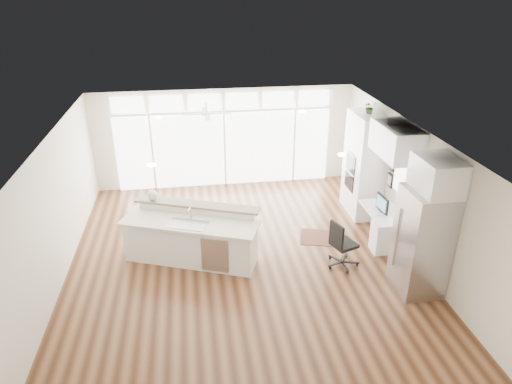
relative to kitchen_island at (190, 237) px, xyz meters
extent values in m
cube|color=#412414|center=(1.04, -0.18, -0.56)|extent=(7.00, 8.00, 0.02)
cube|color=white|center=(1.04, -0.18, 2.15)|extent=(7.00, 8.00, 0.02)
cube|color=beige|center=(1.04, 3.82, 0.80)|extent=(7.00, 0.04, 2.70)
cube|color=beige|center=(1.04, -4.18, 0.80)|extent=(7.00, 0.04, 2.70)
cube|color=beige|center=(-2.46, -0.18, 0.80)|extent=(0.04, 8.00, 2.70)
cube|color=beige|center=(4.54, -0.18, 0.80)|extent=(0.04, 8.00, 2.70)
cube|color=white|center=(1.04, 3.76, 0.50)|extent=(5.80, 0.06, 2.08)
cube|color=white|center=(1.04, 3.76, 1.83)|extent=(5.90, 0.06, 0.40)
cube|color=silver|center=(4.50, 0.12, 1.00)|extent=(0.04, 0.85, 0.85)
cube|color=white|center=(0.54, 2.62, 1.93)|extent=(1.16, 1.16, 0.32)
cube|color=white|center=(1.04, 0.02, 2.13)|extent=(3.40, 3.00, 0.02)
cube|color=white|center=(4.21, 1.62, 0.70)|extent=(0.64, 1.20, 2.50)
cube|color=white|center=(4.17, 0.12, -0.17)|extent=(0.72, 1.30, 0.76)
cube|color=white|center=(4.21, 0.12, 1.80)|extent=(0.64, 1.30, 0.64)
cube|color=#AFB0B4|center=(4.15, -1.53, 0.45)|extent=(0.76, 0.90, 2.00)
cube|color=white|center=(4.21, -1.53, 1.75)|extent=(0.64, 0.90, 0.60)
cube|color=black|center=(4.50, 0.74, 0.85)|extent=(0.06, 0.22, 0.80)
cube|color=white|center=(0.00, 0.00, 0.00)|extent=(2.95, 1.98, 1.10)
cube|color=#321810|center=(2.93, 0.47, -0.54)|extent=(1.13, 0.94, 0.01)
cube|color=black|center=(3.03, -0.63, -0.05)|extent=(0.65, 0.63, 1.00)
sphere|color=silver|center=(-0.74, 0.72, 0.65)|extent=(0.26, 0.26, 0.21)
cube|color=black|center=(4.09, 0.12, 0.41)|extent=(0.12, 0.47, 0.39)
cube|color=white|center=(3.92, 0.12, 0.22)|extent=(0.15, 0.35, 0.02)
imported|color=#2B5524|center=(4.21, 1.62, 2.07)|extent=(0.30, 0.33, 0.24)
camera|label=1|loc=(0.14, -8.07, 4.76)|focal=32.00mm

